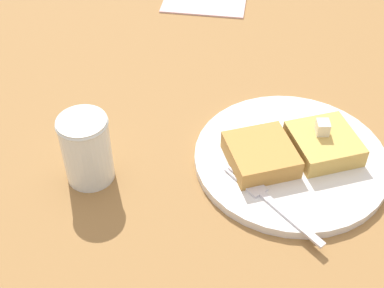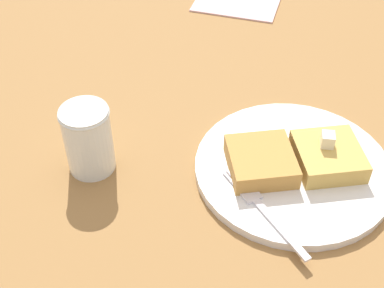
# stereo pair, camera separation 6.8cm
# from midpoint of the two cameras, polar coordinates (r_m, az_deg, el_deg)

# --- Properties ---
(table_surface) EXTENTS (1.29, 1.29, 0.03)m
(table_surface) POSITION_cam_midpoint_polar(r_m,az_deg,el_deg) (0.74, 3.85, -2.45)
(table_surface) COLOR olive
(table_surface) RESTS_ON ground
(plate) EXTENTS (0.26, 0.26, 0.01)m
(plate) POSITION_cam_midpoint_polar(r_m,az_deg,el_deg) (0.72, 7.85, -1.65)
(plate) COLOR silver
(plate) RESTS_ON table_surface
(toast_slice_left) EXTENTS (0.10, 0.10, 0.03)m
(toast_slice_left) POSITION_cam_midpoint_polar(r_m,az_deg,el_deg) (0.72, 11.26, 0.09)
(toast_slice_left) COLOR gold
(toast_slice_left) RESTS_ON plate
(toast_slice_middle) EXTENTS (0.10, 0.10, 0.03)m
(toast_slice_middle) POSITION_cam_midpoint_polar(r_m,az_deg,el_deg) (0.69, 4.58, -1.26)
(toast_slice_middle) COLOR #BB843C
(toast_slice_middle) RESTS_ON plate
(butter_pat_primary) EXTENTS (0.02, 0.02, 0.02)m
(butter_pat_primary) POSITION_cam_midpoint_polar(r_m,az_deg,el_deg) (0.71, 11.14, 1.62)
(butter_pat_primary) COLOR #F0E8C6
(butter_pat_primary) RESTS_ON toast_slice_left
(fork) EXTENTS (0.11, 0.14, 0.00)m
(fork) POSITION_cam_midpoint_polar(r_m,az_deg,el_deg) (0.66, 5.13, -5.95)
(fork) COLOR silver
(fork) RESTS_ON plate
(syrup_jar) EXTENTS (0.06, 0.06, 0.10)m
(syrup_jar) POSITION_cam_midpoint_polar(r_m,az_deg,el_deg) (0.69, -13.95, -0.80)
(syrup_jar) COLOR #3C1406
(syrup_jar) RESTS_ON table_surface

